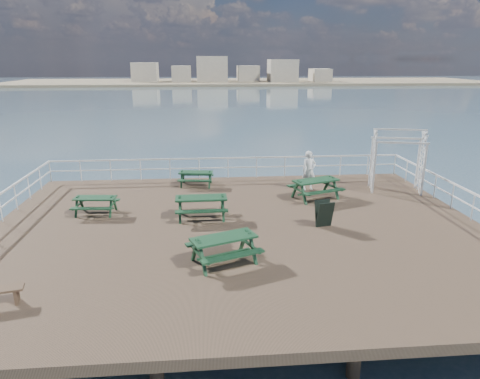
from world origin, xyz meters
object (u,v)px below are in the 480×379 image
at_px(picnic_table_d, 95,202).
at_px(person, 309,171).
at_px(picnic_table_a, 196,176).
at_px(picnic_table_c, 316,185).
at_px(picnic_table_e, 224,244).
at_px(trellis_arbor, 397,164).
at_px(picnic_table_b, 201,203).

xyz_separation_m(picnic_table_d, person, (9.16, 2.52, 0.42)).
xyz_separation_m(picnic_table_a, person, (5.25, -1.10, 0.42)).
bearing_deg(picnic_table_a, picnic_table_c, -18.32).
distance_m(picnic_table_a, person, 5.38).
xyz_separation_m(picnic_table_e, person, (4.31, 7.19, 0.31)).
distance_m(picnic_table_a, picnic_table_d, 5.33).
distance_m(picnic_table_d, trellis_arbor, 13.31).
bearing_deg(picnic_table_a, person, -5.15).
xyz_separation_m(picnic_table_d, picnic_table_e, (4.85, -4.68, 0.11)).
distance_m(picnic_table_e, trellis_arbor, 10.68).
relative_size(picnic_table_a, picnic_table_c, 0.72).
bearing_deg(trellis_arbor, picnic_table_d, -156.95).
xyz_separation_m(picnic_table_c, trellis_arbor, (3.98, 0.86, 0.66)).
xyz_separation_m(picnic_table_b, trellis_arbor, (8.96, 2.82, 0.67)).
height_order(picnic_table_a, picnic_table_c, picnic_table_c).
distance_m(picnic_table_a, picnic_table_b, 4.42).
xyz_separation_m(picnic_table_b, picnic_table_d, (-4.17, 0.79, -0.11)).
distance_m(picnic_table_c, picnic_table_e, 7.26).
xyz_separation_m(picnic_table_b, person, (4.99, 3.31, 0.31)).
height_order(picnic_table_e, trellis_arbor, trellis_arbor).
bearing_deg(trellis_arbor, person, -172.75).
relative_size(picnic_table_a, picnic_table_e, 0.74).
bearing_deg(picnic_table_e, picnic_table_a, 75.32).
relative_size(picnic_table_d, trellis_arbor, 0.59).
distance_m(trellis_arbor, person, 4.01).
relative_size(picnic_table_a, picnic_table_b, 0.88).
relative_size(picnic_table_b, picnic_table_e, 0.84).
distance_m(picnic_table_c, trellis_arbor, 4.12).
bearing_deg(person, picnic_table_c, -100.60).
bearing_deg(trellis_arbor, picnic_table_c, -153.59).
bearing_deg(picnic_table_b, picnic_table_c, 20.44).
relative_size(picnic_table_a, picnic_table_d, 1.02).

